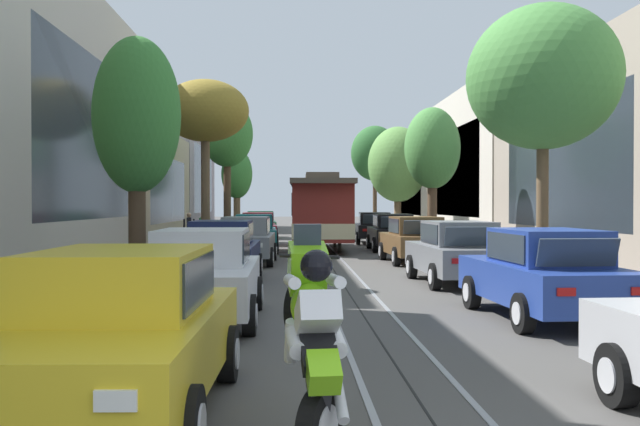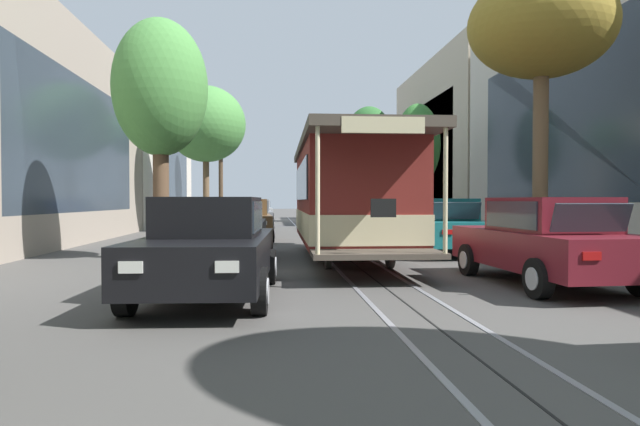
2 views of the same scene
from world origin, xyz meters
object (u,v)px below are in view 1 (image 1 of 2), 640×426
Objects in this scene: parked_car_white_second_left at (202,275)px; street_tree_kerb_left_far at (237,175)px; parked_car_green_far_left at (260,224)px; street_tree_kerb_left_fourth at (227,135)px; motorcycle_with_rider at (313,332)px; street_tree_kerb_left_second at (137,118)px; street_tree_kerb_left_mid at (205,112)px; cable_car_trolley at (321,212)px; street_tree_kerb_right_second at (543,78)px; parked_car_black_sixth_right at (374,228)px; parked_car_yellow_near_left at (119,332)px; parked_car_maroon_sixth_left at (258,228)px; pedestrian_crossing_far at (205,226)px; parked_car_black_fifth_right at (392,232)px; parked_car_brown_fourth_right at (415,240)px; street_tree_kerb_right_far at (375,154)px; parked_car_teal_fifth_left at (254,233)px; parked_car_grey_fourth_left at (246,240)px; street_tree_kerb_right_fourth at (398,165)px; pedestrian_on_left_pavement at (189,227)px; parked_car_blue_second_right at (545,274)px; parked_car_grey_mid_right at (457,252)px; parked_car_navy_mid_left at (221,251)px; street_tree_kerb_right_mid at (432,150)px.

street_tree_kerb_left_far is (-2.46, 41.01, 3.34)m from parked_car_white_second_left.
street_tree_kerb_left_fourth is (-2.00, 0.74, 5.30)m from parked_car_green_far_left.
street_tree_kerb_left_second is at bearing 107.91° from motorcycle_with_rider.
street_tree_kerb_left_mid is 6.67m from cable_car_trolley.
parked_car_green_far_left is 0.62× the size of street_tree_kerb_right_second.
parked_car_black_sixth_right is 0.48× the size of cable_car_trolley.
parked_car_yellow_near_left is 0.99× the size of parked_car_black_sixth_right.
parked_car_maroon_sixth_left is 2.38× the size of motorcycle_with_rider.
pedestrian_crossing_far reaches higher than parked_car_white_second_left.
pedestrian_crossing_far is (-0.52, 4.08, -5.10)m from street_tree_kerb_left_mid.
parked_car_green_far_left and parked_car_black_fifth_right have the same top height.
street_tree_kerb_right_far is at bearing 85.91° from parked_car_brown_fourth_right.
parked_car_teal_fifth_left is at bearing -34.83° from street_tree_kerb_left_mid.
street_tree_kerb_right_fourth is (7.81, 17.83, 3.52)m from parked_car_grey_fourth_left.
street_tree_kerb_right_far reaches higher than parked_car_white_second_left.
pedestrian_crossing_far is at bearing 115.91° from parked_car_teal_fifth_left.
parked_car_black_sixth_right is (5.78, 24.20, 0.00)m from parked_car_white_second_left.
street_tree_kerb_right_far is (-0.15, 35.63, 0.53)m from street_tree_kerb_right_second.
parked_car_yellow_near_left is at bearing -96.89° from cable_car_trolley.
parked_car_teal_fifth_left is 2.78× the size of pedestrian_on_left_pavement.
parked_car_blue_second_right is 7.69m from motorcycle_with_rider.
street_tree_kerb_right_second reaches higher than parked_car_grey_mid_right.
street_tree_kerb_left_fourth is at bearing 159.76° from parked_car_green_far_left.
street_tree_kerb_left_second is at bearing -91.13° from street_tree_kerb_left_mid.
cable_car_trolley is at bearing -102.52° from street_tree_kerb_right_far.
parked_car_yellow_near_left is 1.00× the size of parked_car_green_far_left.
street_tree_kerb_left_fourth is at bearing 90.26° from street_tree_kerb_left_mid.
motorcycle_with_rider is at bearing -99.58° from parked_car_black_fifth_right.
street_tree_kerb_left_mid is 0.94× the size of street_tree_kerb_right_far.
parked_car_teal_fifth_left and parked_car_brown_fourth_right have the same top height.
street_tree_kerb_left_mid reaches higher than pedestrian_on_left_pavement.
parked_car_yellow_near_left and parked_car_black_sixth_right have the same top height.
street_tree_kerb_right_second is at bearing 54.51° from parked_car_yellow_near_left.
parked_car_black_fifth_right is 15.05m from street_tree_kerb_left_second.
parked_car_black_fifth_right is at bearing 62.92° from parked_car_navy_mid_left.
street_tree_kerb_left_fourth reaches higher than street_tree_kerb_right_mid.
pedestrian_on_left_pavement reaches higher than parked_car_black_fifth_right.
pedestrian_on_left_pavement is (-6.21, 3.55, -0.77)m from cable_car_trolley.
street_tree_kerb_right_far reaches higher than motorcycle_with_rider.
pedestrian_on_left_pavement is at bearing -92.84° from street_tree_kerb_left_far.
street_tree_kerb_left_far reaches higher than parked_car_green_far_left.
street_tree_kerb_left_mid is 0.81× the size of cable_car_trolley.
parked_car_maroon_sixth_left is at bearing 116.94° from parked_car_brown_fourth_right.
street_tree_kerb_right_fourth is at bearing 70.90° from parked_car_navy_mid_left.
pedestrian_crossing_far is (-2.45, 16.97, 0.11)m from parked_car_navy_mid_left.
parked_car_white_second_left is 2.70× the size of pedestrian_crossing_far.
parked_car_green_far_left is at bearing 178.57° from street_tree_kerb_right_fourth.
street_tree_kerb_right_far is at bearing 47.05° from street_tree_kerb_left_fourth.
parked_car_black_sixth_right is (-0.15, 24.23, 0.00)m from parked_car_blue_second_right.
street_tree_kerb_left_fourth reaches higher than parked_car_maroon_sixth_left.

